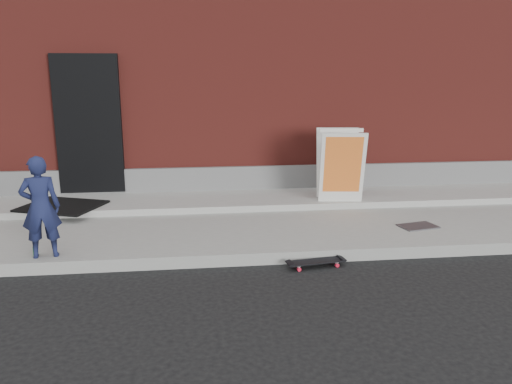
{
  "coord_description": "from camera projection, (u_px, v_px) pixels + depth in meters",
  "views": [
    {
      "loc": [
        -0.86,
        -5.48,
        2.19
      ],
      "look_at": [
        -0.11,
        0.8,
        0.7
      ],
      "focal_mm": 35.0,
      "sensor_mm": 36.0,
      "label": 1
    }
  ],
  "objects": [
    {
      "name": "ground",
      "position": [
        273.0,
        265.0,
        5.9
      ],
      "size": [
        80.0,
        80.0,
        0.0
      ],
      "primitive_type": "plane",
      "color": "black",
      "rests_on": "ground"
    },
    {
      "name": "sidewalk",
      "position": [
        257.0,
        223.0,
        7.33
      ],
      "size": [
        20.0,
        3.0,
        0.15
      ],
      "primitive_type": "cube",
      "color": "gray",
      "rests_on": "ground"
    },
    {
      "name": "apron",
      "position": [
        251.0,
        200.0,
        8.17
      ],
      "size": [
        20.0,
        1.2,
        0.1
      ],
      "primitive_type": "cube",
      "color": "gray",
      "rests_on": "sidewalk"
    },
    {
      "name": "building",
      "position": [
        230.0,
        62.0,
        12.09
      ],
      "size": [
        20.0,
        8.1,
        5.0
      ],
      "color": "maroon",
      "rests_on": "ground"
    },
    {
      "name": "child",
      "position": [
        40.0,
        207.0,
        5.62
      ],
      "size": [
        0.48,
        0.36,
        1.18
      ],
      "primitive_type": "imported",
      "rotation": [
        0.0,
        0.0,
        3.34
      ],
      "color": "#171D41",
      "rests_on": "sidewalk"
    },
    {
      "name": "skateboard",
      "position": [
        316.0,
        262.0,
        5.83
      ],
      "size": [
        0.7,
        0.27,
        0.08
      ],
      "color": "red",
      "rests_on": "ground"
    },
    {
      "name": "pizza_sign",
      "position": [
        340.0,
        165.0,
        7.82
      ],
      "size": [
        0.78,
        0.89,
        1.14
      ],
      "color": "silver",
      "rests_on": "apron"
    },
    {
      "name": "soda_can",
      "position": [
        36.0,
        251.0,
        5.77
      ],
      "size": [
        0.06,
        0.06,
        0.11
      ],
      "primitive_type": "cylinder",
      "rotation": [
        0.0,
        0.0,
        -0.07
      ],
      "color": "#1C8D3F",
      "rests_on": "sidewalk"
    },
    {
      "name": "doormat",
      "position": [
        62.0,
        206.0,
        7.51
      ],
      "size": [
        1.35,
        1.23,
        0.03
      ],
      "primitive_type": "cube",
      "rotation": [
        0.0,
        0.0,
        -0.37
      ],
      "color": "black",
      "rests_on": "apron"
    },
    {
      "name": "utility_plate",
      "position": [
        418.0,
        226.0,
        6.88
      ],
      "size": [
        0.56,
        0.42,
        0.02
      ],
      "primitive_type": "cube",
      "rotation": [
        0.0,
        0.0,
        0.21
      ],
      "color": "#4B4A4F",
      "rests_on": "sidewalk"
    }
  ]
}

